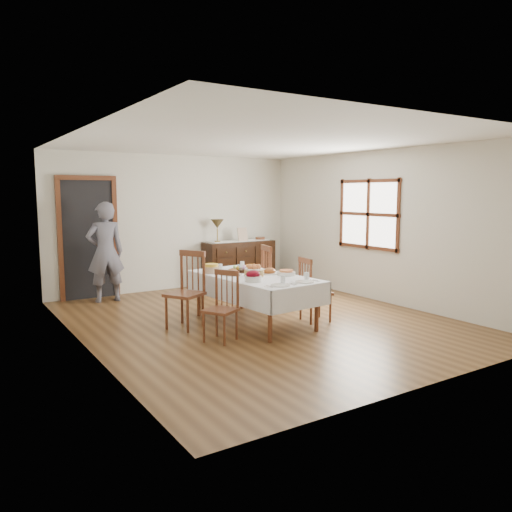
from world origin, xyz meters
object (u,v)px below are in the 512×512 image
dining_table (254,281)px  table_lamp (217,225)px  chair_left_far (187,289)px  sideboard (239,263)px  chair_right_near (313,289)px  person (105,249)px  chair_left_near (222,306)px  chair_right_far (275,277)px

dining_table → table_lamp: bearing=66.8°
chair_left_far → sideboard: size_ratio=0.72×
dining_table → chair_right_near: bearing=-30.2°
person → table_lamp: 2.34m
chair_left_far → table_lamp: size_ratio=2.33×
chair_left_near → person: (-0.58, 3.10, 0.47)m
dining_table → table_lamp: (0.94, 2.85, 0.63)m
sideboard → table_lamp: (-0.48, 0.04, 0.80)m
chair_right_far → sideboard: chair_right_far is taller
chair_right_near → dining_table: bearing=74.7°
dining_table → chair_right_near: 0.87m
person → sideboard: bearing=-171.7°
chair_left_far → table_lamp: 3.19m
chair_right_far → chair_right_near: bearing=-163.2°
person → chair_right_far: bearing=139.5°
chair_left_far → table_lamp: table_lamp is taller
chair_left_far → table_lamp: (1.84, 2.51, 0.70)m
chair_right_near → table_lamp: 3.31m
sideboard → person: bearing=-176.0°
chair_right_near → chair_right_far: (-0.05, 0.90, 0.05)m
chair_left_near → sideboard: 3.97m
chair_left_far → chair_right_far: chair_left_far is taller
person → chair_left_near: bearing=104.9°
chair_left_near → table_lamp: (1.73, 3.33, 0.79)m
chair_left_near → table_lamp: size_ratio=1.94×
chair_left_far → person: (-0.47, 2.28, 0.38)m
dining_table → chair_right_far: 0.90m
dining_table → chair_right_far: (0.73, 0.53, -0.08)m
sideboard → person: (-2.79, -0.19, 0.47)m
chair_left_near → sideboard: chair_left_near is taller
chair_left_near → chair_right_far: chair_right_far is taller
chair_left_far → chair_right_far: size_ratio=1.02×
chair_right_far → sideboard: 2.38m
chair_right_far → chair_left_near: bearing=137.3°
person → chair_left_far: bearing=105.9°
chair_right_far → table_lamp: size_ratio=2.27×
chair_left_far → chair_right_far: 1.64m
chair_left_far → person: person is taller
sideboard → dining_table: bearing=-116.7°
chair_left_near → sideboard: (2.21, 3.30, -0.01)m
chair_left_far → chair_right_near: 1.82m
chair_right_near → chair_right_far: chair_right_far is taller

